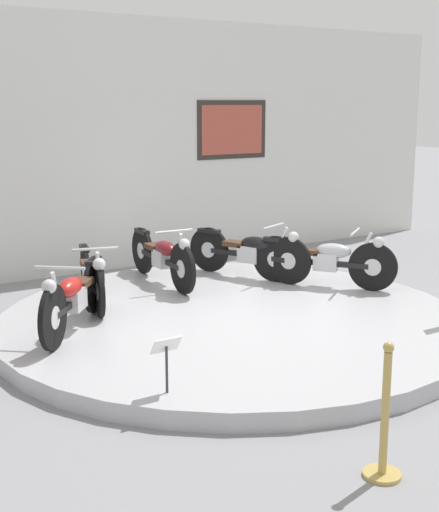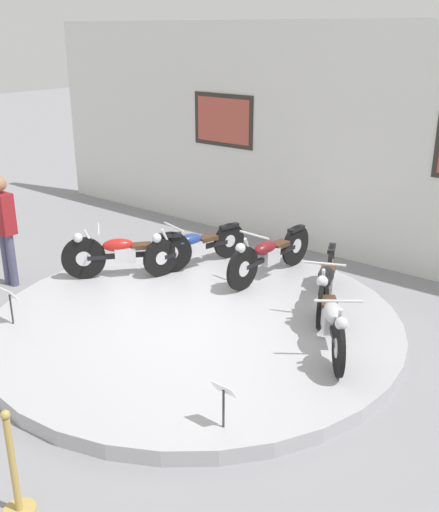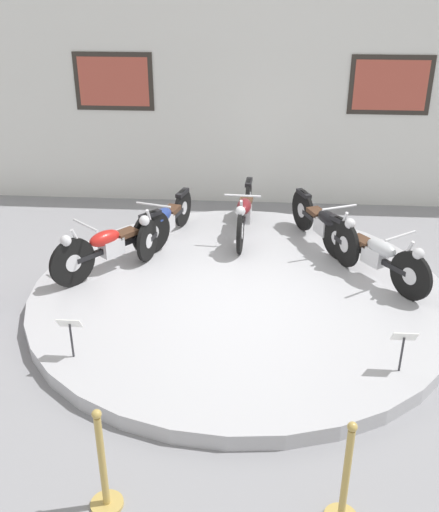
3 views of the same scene
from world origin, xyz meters
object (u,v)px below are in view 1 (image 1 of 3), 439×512
object	(u,v)px
info_placard_front_left	(166,352)
stanchion_post_left_of_entry	(384,432)
motorcycle_blue	(92,274)
motorcycle_red	(74,295)
motorcycle_silver	(326,258)
motorcycle_maroon	(162,255)
motorcycle_black	(250,251)

from	to	relation	value
info_placard_front_left	stanchion_post_left_of_entry	size ratio (longest dim) A/B	0.50
motorcycle_blue	info_placard_front_left	distance (m)	3.08
motorcycle_red	motorcycle_silver	xyz separation A→B (m)	(3.61, -0.00, -0.01)
motorcycle_maroon	motorcycle_black	xyz separation A→B (m)	(1.21, -0.38, -0.01)
motorcycle_black	motorcycle_silver	world-z (taller)	motorcycle_black
motorcycle_maroon	info_placard_front_left	size ratio (longest dim) A/B	3.96
motorcycle_black	info_placard_front_left	distance (m)	4.25
motorcycle_blue	info_placard_front_left	bearing A→B (deg)	-100.62
motorcycle_blue	motorcycle_maroon	world-z (taller)	motorcycle_maroon
motorcycle_maroon	motorcycle_silver	bearing A→B (deg)	-36.56
motorcycle_blue	motorcycle_maroon	size ratio (longest dim) A/B	0.94
motorcycle_red	motorcycle_black	world-z (taller)	motorcycle_red
motorcycle_red	motorcycle_maroon	world-z (taller)	motorcycle_red
motorcycle_black	motorcycle_maroon	bearing A→B (deg)	162.44
motorcycle_blue	motorcycle_silver	size ratio (longest dim) A/B	1.15
motorcycle_silver	stanchion_post_left_of_entry	distance (m)	4.77
info_placard_front_left	motorcycle_maroon	bearing A→B (deg)	62.61
motorcycle_red	motorcycle_maroon	size ratio (longest dim) A/B	0.78
motorcycle_red	info_placard_front_left	xyz separation A→B (m)	(0.04, -2.08, -0.03)
motorcycle_red	stanchion_post_left_of_entry	distance (m)	3.97
motorcycle_maroon	motorcycle_silver	size ratio (longest dim) A/B	1.23
motorcycle_black	stanchion_post_left_of_entry	xyz separation A→B (m)	(-2.18, -4.83, -0.24)
motorcycle_silver	motorcycle_red	bearing A→B (deg)	179.95
motorcycle_silver	stanchion_post_left_of_entry	size ratio (longest dim) A/B	1.61
motorcycle_red	motorcycle_maroon	bearing A→B (deg)	36.55
motorcycle_blue	motorcycle_silver	world-z (taller)	motorcycle_silver
stanchion_post_left_of_entry	info_placard_front_left	bearing A→B (deg)	113.89
motorcycle_maroon	motorcycle_black	bearing A→B (deg)	-17.56
motorcycle_red	stanchion_post_left_of_entry	xyz separation A→B (m)	(0.83, -3.88, -0.24)
motorcycle_red	motorcycle_black	bearing A→B (deg)	17.57
motorcycle_blue	motorcycle_black	xyz separation A→B (m)	(2.41, 0.01, 0.02)
motorcycle_red	motorcycle_maroon	distance (m)	2.25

